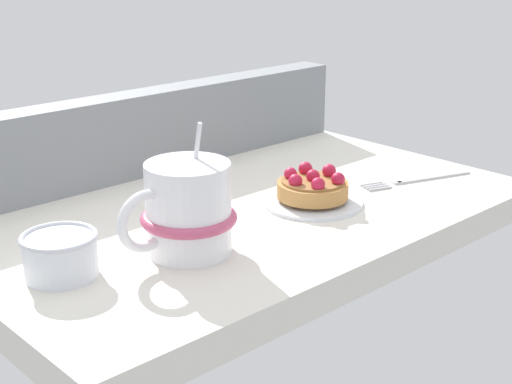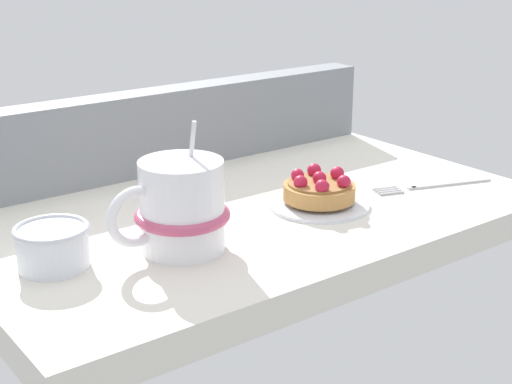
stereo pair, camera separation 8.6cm
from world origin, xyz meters
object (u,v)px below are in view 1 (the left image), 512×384
Objects in this scene: dessert_plate at (312,201)px; raspberry_tart at (313,186)px; dessert_fork at (417,179)px; coffee_mug at (187,210)px; sugar_bowl at (60,254)px.

dessert_plate is 1.87cm from raspberry_tart.
dessert_fork is (17.10, -3.58, -2.01)cm from raspberry_tart.
dessert_fork is at bearing -3.56° from coffee_mug.
coffee_mug is 13.55cm from sugar_bowl.
sugar_bowl is (-33.46, 2.74, 1.93)cm from dessert_plate.
dessert_fork is (37.84, -2.35, -4.52)cm from coffee_mug.
sugar_bowl is at bearing 172.88° from dessert_fork.
coffee_mug is at bearing -17.29° from sugar_bowl.
dessert_plate is 21.22cm from coffee_mug.
coffee_mug is 1.80× the size of sugar_bowl.
raspberry_tart is 33.58cm from sugar_bowl.
raspberry_tart is at bearing 168.16° from dessert_fork.
raspberry_tart reaches higher than dessert_plate.
dessert_plate is at bearing -4.68° from sugar_bowl.
raspberry_tart reaches higher than dessert_fork.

